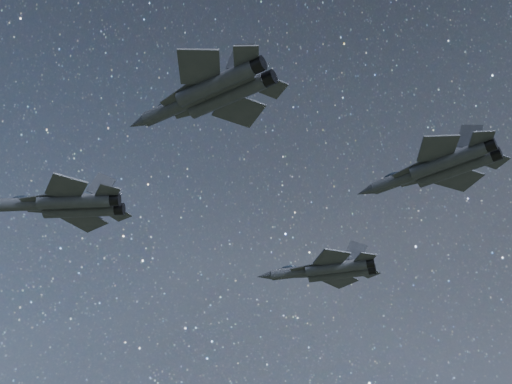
# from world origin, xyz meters

# --- Properties ---
(jet_lead) EXTENTS (19.35, 13.30, 4.86)m
(jet_lead) POSITION_xyz_m (-22.10, -3.57, 154.88)
(jet_lead) COLOR #2B2E36
(jet_left) EXTENTS (18.65, 13.33, 4.77)m
(jet_left) POSITION_xyz_m (6.95, 22.11, 154.48)
(jet_left) COLOR #2B2E36
(jet_right) EXTENTS (19.27, 13.03, 4.85)m
(jet_right) POSITION_xyz_m (0.84, -14.98, 157.79)
(jet_right) COLOR #2B2E36
(jet_slot) EXTENTS (19.01, 12.68, 4.82)m
(jet_slot) POSITION_xyz_m (23.91, 3.84, 157.16)
(jet_slot) COLOR #2B2E36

